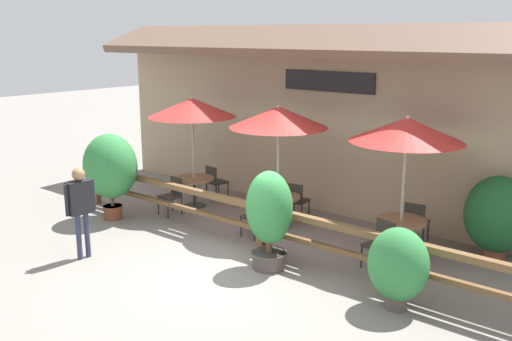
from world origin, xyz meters
The scene contains 20 objects.
ground_plane centered at (0.00, 0.00, 0.00)m, with size 60.00×60.00×0.00m, color gray.
building_facade centered at (0.00, 4.10, 2.17)m, with size 14.28×1.49×4.23m.
patio_railing centered at (0.00, 1.05, 0.70)m, with size 10.40×0.14×0.95m.
patio_umbrella_near centered at (-3.13, 2.39, 2.36)m, with size 2.03×2.03×2.62m.
dining_table_near centered at (-3.13, 2.39, 0.56)m, with size 0.94×0.94×0.70m.
chair_near_streetside centered at (-3.08, 1.63, 0.47)m, with size 0.47×0.47×0.85m.
chair_near_wallside centered at (-3.17, 3.15, 0.47)m, with size 0.47×0.47×0.85m.
patio_umbrella_middle centered at (-0.66, 2.42, 2.36)m, with size 2.03×2.03×2.62m.
dining_table_middle centered at (-0.66, 2.42, 0.56)m, with size 0.94×0.94×0.70m.
chair_middle_streetside centered at (-0.68, 1.74, 0.47)m, with size 0.45×0.45×0.85m.
chair_middle_wallside centered at (-0.65, 3.10, 0.47)m, with size 0.48×0.48×0.85m.
patio_umbrella_far centered at (2.05, 2.61, 2.36)m, with size 2.03×2.03×2.62m.
dining_table_far centered at (2.05, 2.61, 0.56)m, with size 0.94×0.94×0.70m.
chair_far_streetside centered at (2.03, 1.85, 0.47)m, with size 0.51×0.51×0.85m.
chair_far_wallside centered at (2.01, 3.37, 0.47)m, with size 0.48×0.48×0.85m.
potted_plant_small_flowering centered at (-3.85, 0.56, 1.18)m, with size 1.25×1.13×1.92m.
potted_plant_tall_tropical centered at (2.95, 0.62, 0.69)m, with size 0.92×0.83×1.27m.
potted_plant_corner_fern centered at (0.53, 0.61, 0.99)m, with size 0.84×0.76×1.75m.
potted_plant_entrance_palm centered at (3.46, 3.55, 0.83)m, with size 1.19×1.07×1.56m.
pedestrian centered at (-2.38, -1.19, 1.10)m, with size 0.24×0.60×1.70m.
Camera 1 is at (6.31, -6.78, 4.03)m, focal length 40.00 mm.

